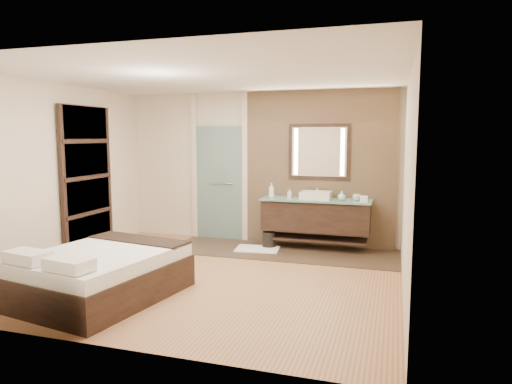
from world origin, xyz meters
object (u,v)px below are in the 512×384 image
(mirror_unit, at_px, (319,152))
(bed, at_px, (101,274))
(waste_bin, at_px, (269,240))
(vanity, at_px, (316,216))

(mirror_unit, height_order, bed, mirror_unit)
(mirror_unit, xyz_separation_m, waste_bin, (-0.78, -0.39, -1.51))
(mirror_unit, bearing_deg, vanity, -90.00)
(bed, xyz_separation_m, waste_bin, (1.27, 2.92, -0.15))
(bed, bearing_deg, mirror_unit, 67.97)
(bed, relative_size, waste_bin, 7.18)
(vanity, distance_m, mirror_unit, 1.10)
(vanity, bearing_deg, waste_bin, -169.10)
(vanity, distance_m, bed, 3.71)
(mirror_unit, bearing_deg, waste_bin, -153.51)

